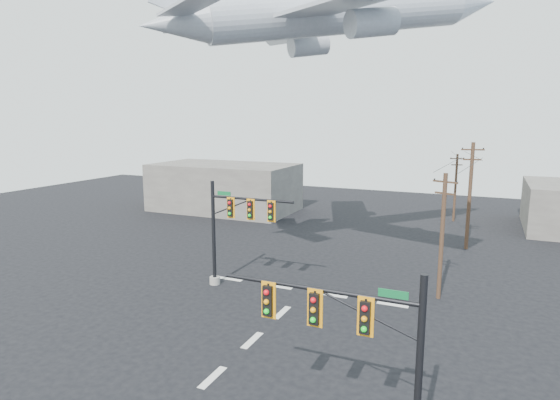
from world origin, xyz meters
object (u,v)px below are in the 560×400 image
at_px(signal_mast_near, 364,355).
at_px(airliner, 339,13).
at_px(signal_mast_far, 232,229).
at_px(utility_pole_b, 470,194).
at_px(utility_pole_c, 455,186).
at_px(utility_pole_a, 442,234).

xyz_separation_m(signal_mast_near, airliner, (-6.99, 19.24, 15.11)).
bearing_deg(signal_mast_far, airliner, 47.72).
xyz_separation_m(signal_mast_far, airliner, (5.56, 6.11, 14.91)).
distance_m(utility_pole_b, airliner, 20.13).
height_order(signal_mast_near, utility_pole_c, utility_pole_c).
distance_m(signal_mast_far, airliner, 17.05).
relative_size(signal_mast_near, signal_mast_far, 0.98).
bearing_deg(signal_mast_near, utility_pole_b, 86.06).
relative_size(signal_mast_far, airliner, 0.32).
distance_m(utility_pole_a, utility_pole_b, 13.61).
relative_size(signal_mast_far, utility_pole_c, 0.96).
xyz_separation_m(utility_pole_b, airliner, (-9.09, -11.21, 14.04)).
bearing_deg(airliner, signal_mast_far, -176.74).
height_order(utility_pole_b, airliner, airliner).
height_order(signal_mast_near, utility_pole_a, utility_pole_a).
relative_size(utility_pole_a, airliner, 0.36).
relative_size(signal_mast_far, utility_pole_b, 0.77).
bearing_deg(signal_mast_near, utility_pole_a, 86.72).
distance_m(signal_mast_far, utility_pole_a, 14.03).
height_order(utility_pole_a, utility_pole_b, utility_pole_b).
distance_m(signal_mast_near, utility_pole_c, 42.42).
xyz_separation_m(signal_mast_near, utility_pole_b, (2.10, 30.45, 1.07)).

